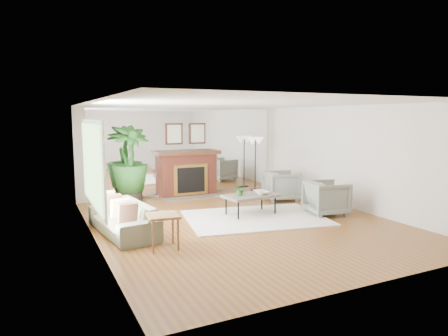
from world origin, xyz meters
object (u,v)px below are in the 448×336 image
fireplace (188,173)px  potted_ficus (130,162)px  sofa (123,218)px  armchair_back (281,186)px  side_table (163,220)px  armchair_front (326,198)px  coffee_table (251,196)px  floor_lamp (255,145)px

fireplace → potted_ficus: (-1.67, -0.16, 0.41)m
sofa → armchair_back: armchair_back is taller
fireplace → side_table: fireplace is taller
sofa → armchair_front: (4.51, -0.53, 0.09)m
coffee_table → floor_lamp: 3.22m
armchair_back → side_table: bearing=134.5°
fireplace → armchair_front: 4.02m
coffee_table → side_table: bearing=-151.5°
fireplace → sofa: size_ratio=1.01×
coffee_table → side_table: (-2.46, -1.34, 0.05)m
armchair_back → floor_lamp: size_ratio=0.53×
side_table → floor_lamp: floor_lamp is taller
coffee_table → potted_ficus: potted_ficus is taller
side_table → potted_ficus: (0.34, 3.95, 0.58)m
coffee_table → armchair_front: bearing=-22.7°
fireplace → floor_lamp: 2.21m
coffee_table → armchair_back: (1.57, 1.11, -0.05)m
coffee_table → sofa: (-2.90, -0.14, -0.15)m
sofa → armchair_front: 4.54m
side_table → potted_ficus: 4.01m
coffee_table → potted_ficus: size_ratio=0.63×
fireplace → armchair_front: (2.06, -3.44, -0.27)m
side_table → fireplace: bearing=63.9°
coffee_table → armchair_back: size_ratio=1.48×
sofa → coffee_table: bearing=85.7°
fireplace → potted_ficus: size_ratio=1.02×
fireplace → floor_lamp: fireplace is taller
fireplace → side_table: (-2.01, -4.11, -0.16)m
floor_lamp → sofa: bearing=-148.7°
armchair_front → coffee_table: bearing=78.1°
armchair_front → side_table: size_ratio=1.45×
sofa → floor_lamp: size_ratio=1.25×
fireplace → armchair_front: size_ratio=2.40×
sofa → side_table: size_ratio=3.43×
armchair_back → fireplace: bearing=63.9°
coffee_table → armchair_back: bearing=35.2°
sofa → floor_lamp: bearing=114.2°
armchair_back → side_table: 4.72m
fireplace → coffee_table: (0.45, -2.77, -0.22)m
armchair_front → armchair_back: bearing=11.8°
armchair_front → potted_ficus: potted_ficus is taller
sofa → side_table: (0.44, -1.19, 0.20)m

